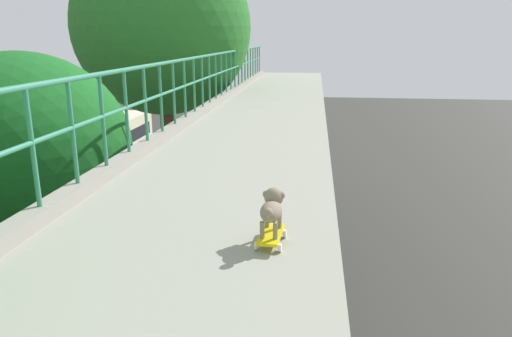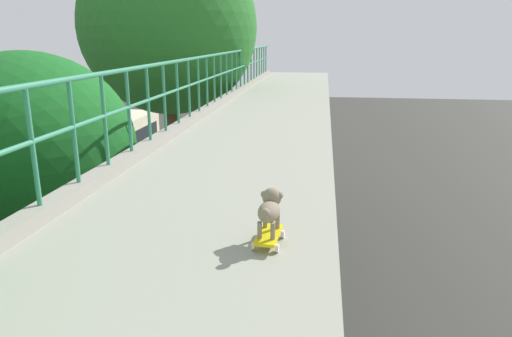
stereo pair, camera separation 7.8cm
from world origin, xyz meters
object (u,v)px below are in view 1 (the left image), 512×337
(toy_skateboard, at_px, (271,235))
(city_bus, at_px, (93,153))
(small_dog, at_px, (272,207))
(car_silver_fifth, at_px, (63,272))

(toy_skateboard, bearing_deg, city_bus, 119.91)
(city_bus, xyz_separation_m, small_dog, (10.88, -18.87, 4.48))
(city_bus, distance_m, small_dog, 22.24)
(car_silver_fifth, height_order, city_bus, city_bus)
(car_silver_fifth, xyz_separation_m, toy_skateboard, (7.14, -8.80, 5.43))
(small_dog, bearing_deg, toy_skateboard, -93.60)
(city_bus, relative_size, toy_skateboard, 26.98)
(toy_skateboard, distance_m, small_dog, 0.22)
(toy_skateboard, height_order, small_dog, small_dog)
(toy_skateboard, relative_size, small_dog, 1.02)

